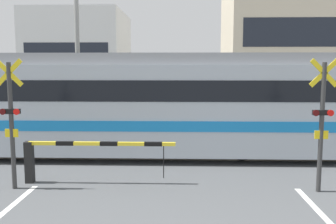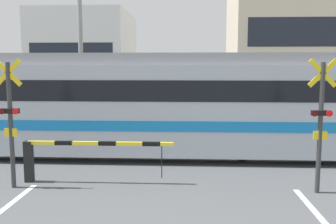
{
  "view_description": "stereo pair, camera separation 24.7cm",
  "coord_description": "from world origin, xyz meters",
  "px_view_note": "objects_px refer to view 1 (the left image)",
  "views": [
    {
      "loc": [
        0.36,
        -3.59,
        3.04
      ],
      "look_at": [
        0.0,
        8.01,
        1.6
      ],
      "focal_mm": 40.0,
      "sensor_mm": 36.0,
      "label": 1
    },
    {
      "loc": [
        0.61,
        -3.58,
        3.04
      ],
      "look_at": [
        0.0,
        8.01,
        1.6
      ],
      "focal_mm": 40.0,
      "sensor_mm": 36.0,
      "label": 2
    }
  ],
  "objects_px": {
    "crossing_barrier_near": "(68,153)",
    "crossing_barrier_far": "(232,120)",
    "crossing_signal_left": "(11,118)",
    "pedestrian": "(193,105)",
    "commuter_train": "(44,101)",
    "crossing_signal_right": "(322,119)"
  },
  "relations": [
    {
      "from": "crossing_barrier_near",
      "to": "pedestrian",
      "type": "xyz_separation_m",
      "value": [
        3.55,
        9.62,
        0.23
      ]
    },
    {
      "from": "crossing_signal_left",
      "to": "pedestrian",
      "type": "height_order",
      "value": "crossing_signal_left"
    },
    {
      "from": "commuter_train",
      "to": "crossing_signal_left",
      "type": "height_order",
      "value": "commuter_train"
    },
    {
      "from": "crossing_barrier_far",
      "to": "crossing_signal_right",
      "type": "relative_size",
      "value": 1.21
    },
    {
      "from": "crossing_signal_right",
      "to": "crossing_barrier_far",
      "type": "bearing_deg",
      "value": 100.74
    },
    {
      "from": "crossing_barrier_near",
      "to": "crossing_barrier_far",
      "type": "xyz_separation_m",
      "value": [
        5.05,
        5.93,
        0.0
      ]
    },
    {
      "from": "pedestrian",
      "to": "crossing_barrier_far",
      "type": "bearing_deg",
      "value": -67.85
    },
    {
      "from": "crossing_barrier_near",
      "to": "crossing_signal_left",
      "type": "relative_size",
      "value": 1.21
    },
    {
      "from": "crossing_barrier_near",
      "to": "crossing_signal_right",
      "type": "height_order",
      "value": "crossing_signal_right"
    },
    {
      "from": "commuter_train",
      "to": "crossing_barrier_near",
      "type": "bearing_deg",
      "value": -61.42
    },
    {
      "from": "commuter_train",
      "to": "crossing_barrier_far",
      "type": "xyz_separation_m",
      "value": [
        6.8,
        2.73,
        -1.03
      ]
    },
    {
      "from": "crossing_signal_left",
      "to": "crossing_signal_right",
      "type": "height_order",
      "value": "same"
    },
    {
      "from": "crossing_barrier_near",
      "to": "pedestrian",
      "type": "distance_m",
      "value": 10.26
    },
    {
      "from": "crossing_signal_left",
      "to": "crossing_signal_right",
      "type": "distance_m",
      "value": 7.49
    },
    {
      "from": "commuter_train",
      "to": "crossing_signal_right",
      "type": "height_order",
      "value": "commuter_train"
    },
    {
      "from": "crossing_barrier_far",
      "to": "crossing_signal_left",
      "type": "distance_m",
      "value": 9.02
    },
    {
      "from": "crossing_barrier_near",
      "to": "crossing_barrier_far",
      "type": "relative_size",
      "value": 1.0
    },
    {
      "from": "commuter_train",
      "to": "pedestrian",
      "type": "height_order",
      "value": "commuter_train"
    },
    {
      "from": "crossing_signal_right",
      "to": "crossing_signal_left",
      "type": "bearing_deg",
      "value": 180.0
    },
    {
      "from": "crossing_barrier_far",
      "to": "crossing_barrier_near",
      "type": "bearing_deg",
      "value": -130.42
    },
    {
      "from": "commuter_train",
      "to": "crossing_signal_right",
      "type": "distance_m",
      "value": 8.82
    },
    {
      "from": "crossing_barrier_far",
      "to": "crossing_signal_left",
      "type": "bearing_deg",
      "value": -134.36
    }
  ]
}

